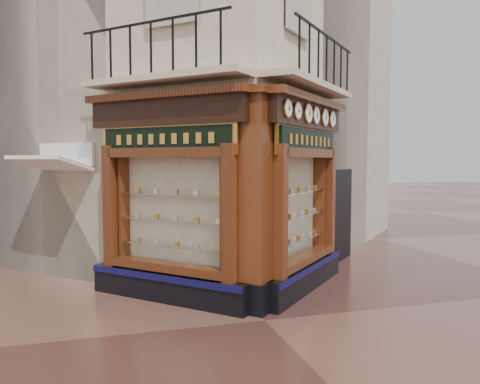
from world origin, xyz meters
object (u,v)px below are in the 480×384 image
object	(u,v)px
signboard_left	(165,139)
clock_a	(287,108)
clock_f	(332,119)
clock_b	(297,111)
corner_pilaster	(256,203)
clock_c	(308,113)
awning	(53,284)
clock_d	(316,115)
signboard_right	(308,141)
clock_e	(325,117)

from	to	relation	value
signboard_left	clock_a	bearing A→B (deg)	-161.95
clock_a	clock_f	size ratio (longest dim) A/B	0.90
clock_b	clock_f	world-z (taller)	clock_f
corner_pilaster	clock_b	bearing A→B (deg)	-26.38
clock_c	corner_pilaster	bearing A→B (deg)	163.23
corner_pilaster	signboard_left	bearing A→B (deg)	100.25
clock_a	signboard_left	xyz separation A→B (m)	(-2.04, 1.04, -0.52)
clock_f	corner_pilaster	bearing A→B (deg)	171.73
awning	clock_d	bearing A→B (deg)	-155.26
clock_c	awning	world-z (taller)	clock_c
corner_pilaster	clock_f	world-z (taller)	corner_pilaster
corner_pilaster	clock_b	distance (m)	1.93
clock_c	signboard_right	distance (m)	0.63
clock_b	clock_a	bearing A→B (deg)	180.00
clock_a	clock_b	bearing A→B (deg)	-0.00
clock_e	signboard_right	world-z (taller)	clock_e
clock_a	awning	size ratio (longest dim) A/B	0.20
clock_b	signboard_right	world-z (taller)	clock_b
clock_a	clock_c	distance (m)	1.02
clock_e	clock_b	bearing A→B (deg)	-180.00
clock_d	awning	bearing A→B (deg)	114.74
corner_pilaster	signboard_right	world-z (taller)	corner_pilaster
clock_f	signboard_right	xyz separation A→B (m)	(-0.92, -0.76, -0.52)
clock_b	clock_f	bearing A→B (deg)	0.00
clock_e	signboard_left	bearing A→B (deg)	141.54
clock_a	clock_c	bearing A→B (deg)	0.00
clock_c	signboard_right	world-z (taller)	clock_c
clock_a	signboard_right	size ratio (longest dim) A/B	0.15
clock_f	clock_a	bearing A→B (deg)	180.00
clock_a	clock_e	xyz separation A→B (m)	(1.44, 1.44, 0.00)
clock_c	awning	distance (m)	6.57
clock_e	signboard_right	size ratio (longest dim) A/B	0.17
clock_b	signboard_left	world-z (taller)	clock_b
clock_b	signboard_right	distance (m)	1.04
corner_pilaster	clock_d	distance (m)	2.54
clock_c	clock_f	bearing A→B (deg)	-0.00
clock_c	clock_f	distance (m)	1.52
clock_c	clock_d	bearing A→B (deg)	-0.00
awning	signboard_right	bearing A→B (deg)	-155.87
clock_b	clock_d	world-z (taller)	clock_d
signboard_left	clock_e	bearing A→B (deg)	-128.46
clock_b	signboard_right	xyz separation A→B (m)	(0.55, 0.71, -0.52)
awning	corner_pilaster	bearing A→B (deg)	-173.94
clock_a	signboard_left	distance (m)	2.35
clock_d	clock_e	bearing A→B (deg)	-0.00
awning	clock_a	bearing A→B (deg)	-170.13
clock_b	clock_c	distance (m)	0.56
corner_pilaster	clock_b	world-z (taller)	corner_pilaster
clock_d	clock_f	size ratio (longest dim) A/B	1.00
clock_b	clock_e	world-z (taller)	clock_e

